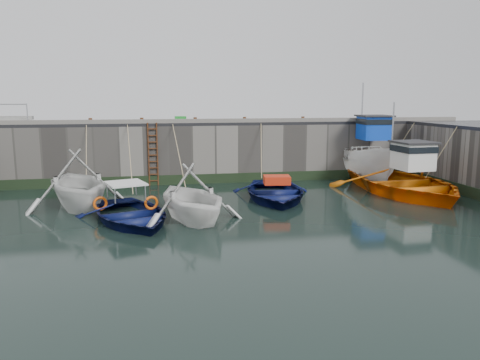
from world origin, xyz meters
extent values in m
plane|color=black|center=(0.00, 0.00, 0.00)|extent=(120.00, 120.00, 0.00)
cube|color=slate|center=(0.00, 12.50, 1.50)|extent=(30.00, 5.00, 3.00)
cube|color=black|center=(0.00, 12.50, 3.08)|extent=(30.00, 5.00, 0.16)
cube|color=slate|center=(0.00, 10.15, 3.26)|extent=(30.00, 0.30, 0.20)
cube|color=black|center=(0.00, 9.96, 0.25)|extent=(30.00, 0.08, 0.50)
cylinder|color=#3F1E0F|center=(-2.22, 9.92, 1.60)|extent=(0.07, 0.07, 3.20)
cylinder|color=#3F1E0F|center=(-1.78, 9.92, 1.60)|extent=(0.07, 0.07, 3.20)
cube|color=#3F1E0F|center=(-2.00, 9.90, 0.25)|extent=(0.44, 0.06, 0.05)
cube|color=#3F1E0F|center=(-2.00, 9.90, 0.58)|extent=(0.44, 0.06, 0.05)
cube|color=#3F1E0F|center=(-2.00, 9.90, 0.91)|extent=(0.44, 0.06, 0.05)
cube|color=#3F1E0F|center=(-2.00, 9.90, 1.24)|extent=(0.44, 0.06, 0.05)
cube|color=#3F1E0F|center=(-2.00, 9.90, 1.57)|extent=(0.44, 0.06, 0.05)
cube|color=#3F1E0F|center=(-2.00, 9.90, 1.90)|extent=(0.44, 0.06, 0.05)
cube|color=#3F1E0F|center=(-2.00, 9.90, 2.23)|extent=(0.44, 0.06, 0.05)
cube|color=#3F1E0F|center=(-2.00, 9.90, 2.56)|extent=(0.44, 0.06, 0.05)
cube|color=#3F1E0F|center=(-2.00, 9.90, 2.89)|extent=(0.44, 0.06, 0.05)
imported|color=silver|center=(-5.06, 5.56, 0.00)|extent=(5.77, 6.21, 2.69)
imported|color=#0A1140|center=(-2.86, 2.86, 0.00)|extent=(4.96, 5.88, 1.04)
imported|color=white|center=(-0.66, 2.60, 0.00)|extent=(5.13, 5.52, 2.38)
imported|color=#0A1244|center=(3.26, 5.68, 0.00)|extent=(4.54, 5.84, 1.11)
imported|color=white|center=(9.50, 9.49, 0.95)|extent=(3.04, 6.92, 2.61)
cube|color=blue|center=(9.45, 8.89, 2.86)|extent=(1.51, 1.60, 1.20)
cube|color=black|center=(9.45, 8.89, 3.21)|extent=(1.57, 1.67, 0.28)
cube|color=#262628|center=(9.45, 8.89, 3.50)|extent=(1.72, 1.82, 0.08)
cylinder|color=#A5A8AD|center=(9.59, 10.68, 3.76)|extent=(0.08, 0.08, 3.00)
imported|color=orange|center=(9.50, 5.68, 0.44)|extent=(5.78, 7.85, 1.58)
cube|color=white|center=(9.53, 5.08, 1.83)|extent=(1.47, 1.56, 1.20)
cube|color=black|center=(9.53, 5.08, 2.18)|extent=(1.53, 1.63, 0.28)
cube|color=#262628|center=(9.53, 5.08, 2.47)|extent=(1.68, 1.77, 0.08)
cylinder|color=#A5A8AD|center=(9.44, 6.88, 2.73)|extent=(0.08, 0.08, 3.00)
cube|color=green|center=(-0.44, 12.11, 3.29)|extent=(0.62, 0.42, 0.27)
cylinder|color=#A5A8AD|center=(-8.00, 10.60, 3.66)|extent=(0.05, 0.05, 1.00)
cylinder|color=#A5A8AD|center=(-8.75, 10.60, 4.12)|extent=(1.50, 0.05, 0.05)
cube|color=gray|center=(-8.75, 11.10, 3.25)|extent=(1.60, 0.35, 0.18)
cube|color=gray|center=(-8.75, 11.45, 3.43)|extent=(1.60, 0.35, 0.18)
cylinder|color=#3F1E0F|center=(-5.00, 10.25, 3.30)|extent=(0.18, 0.18, 0.28)
cylinder|color=#3F1E0F|center=(-2.50, 10.25, 3.30)|extent=(0.18, 0.18, 0.28)
cylinder|color=#3F1E0F|center=(0.20, 10.25, 3.30)|extent=(0.18, 0.18, 0.28)
cylinder|color=#3F1E0F|center=(2.80, 10.25, 3.30)|extent=(0.18, 0.18, 0.28)
cylinder|color=#3F1E0F|center=(6.00, 10.25, 3.30)|extent=(0.18, 0.18, 0.28)
camera|label=1|loc=(-1.98, -14.04, 4.40)|focal=35.00mm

